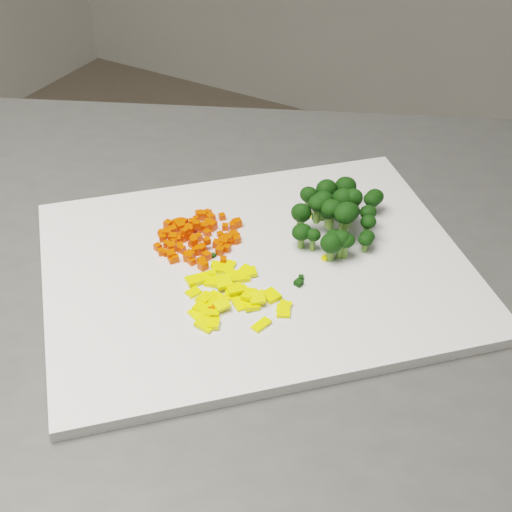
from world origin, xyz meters
The scene contains 166 objects.
counter_block centered at (0.07, 0.04, 0.45)m, with size 1.05×0.74×0.90m, color #3F3F3D.
cutting_board centered at (0.03, -0.01, 0.91)m, with size 0.46×0.35×0.01m, color silver.
carrot_pile centered at (-0.05, 0.00, 0.93)m, with size 0.10×0.10×0.03m, color #F13102, non-canonical shape.
pepper_pile centered at (0.04, -0.07, 0.92)m, with size 0.12×0.12×0.02m, color #FFEA0D, non-canonical shape.
broccoli_pile centered at (0.08, 0.09, 0.94)m, with size 0.12×0.12×0.06m, color black, non-canonical shape.
carrot_cube_0 centered at (-0.07, -0.02, 0.92)m, with size 0.01×0.01×0.01m, color #F13102.
carrot_cube_1 centered at (-0.04, -0.04, 0.92)m, with size 0.01×0.01×0.01m, color #F13102.
carrot_cube_2 centered at (-0.08, 0.00, 0.92)m, with size 0.01×0.01×0.01m, color #F13102.
carrot_cube_3 centered at (-0.08, -0.02, 0.92)m, with size 0.01×0.01×0.01m, color #F13102.
carrot_cube_4 centered at (-0.02, -0.03, 0.92)m, with size 0.01×0.01×0.01m, color #F13102.
carrot_cube_5 centered at (-0.01, 0.02, 0.92)m, with size 0.01×0.01×0.01m, color #F13102.
carrot_cube_6 centered at (-0.02, 0.00, 0.92)m, with size 0.01×0.01×0.01m, color #F13102.
carrot_cube_7 centered at (-0.07, 0.04, 0.92)m, with size 0.01×0.01×0.01m, color #F13102.
carrot_cube_8 centered at (-0.02, -0.04, 0.92)m, with size 0.01×0.01×0.01m, color #F13102.
carrot_cube_9 centered at (-0.07, -0.03, 0.92)m, with size 0.01×0.01×0.01m, color #F13102.
carrot_cube_10 centered at (-0.05, 0.02, 0.92)m, with size 0.01×0.01×0.01m, color #F13102.
carrot_cube_11 centered at (-0.07, -0.04, 0.92)m, with size 0.01×0.01×0.01m, color #F13102.
carrot_cube_12 centered at (-0.01, 0.01, 0.92)m, with size 0.01×0.01×0.01m, color #F13102.
carrot_cube_13 centered at (-0.08, -0.01, 0.92)m, with size 0.01×0.01×0.01m, color #F13102.
carrot_cube_14 centered at (-0.01, -0.01, 0.92)m, with size 0.01×0.01×0.01m, color #F13102.
carrot_cube_15 centered at (-0.02, 0.01, 0.92)m, with size 0.01×0.01×0.01m, color #F13102.
carrot_cube_16 centered at (-0.02, 0.00, 0.92)m, with size 0.01×0.01×0.01m, color #F13102.
carrot_cube_17 centered at (-0.09, -0.02, 0.92)m, with size 0.01×0.01×0.01m, color #F13102.
carrot_cube_18 centered at (-0.07, 0.00, 0.92)m, with size 0.01×0.01×0.01m, color #F13102.
carrot_cube_19 centered at (-0.07, 0.03, 0.92)m, with size 0.01×0.01×0.01m, color #F13102.
carrot_cube_20 centered at (-0.02, -0.04, 0.92)m, with size 0.01×0.01×0.01m, color #F13102.
carrot_cube_21 centered at (-0.06, -0.01, 0.92)m, with size 0.01×0.01×0.01m, color #F13102.
carrot_cube_22 centered at (-0.06, -0.01, 0.92)m, with size 0.01×0.01×0.01m, color #F13102.
carrot_cube_23 centered at (-0.07, -0.01, 0.92)m, with size 0.01×0.01×0.01m, color #F13102.
carrot_cube_24 centered at (-0.02, 0.01, 0.92)m, with size 0.01×0.01×0.01m, color #F13102.
carrot_cube_25 centered at (-0.08, 0.00, 0.92)m, with size 0.01×0.01×0.01m, color #F13102.
carrot_cube_26 centered at (-0.06, -0.05, 0.92)m, with size 0.01×0.01×0.01m, color #F13102.
carrot_cube_27 centered at (-0.04, -0.04, 0.92)m, with size 0.01×0.01×0.01m, color #F13102.
carrot_cube_28 centered at (-0.07, 0.04, 0.92)m, with size 0.01×0.01×0.01m, color #F13102.
carrot_cube_29 centered at (-0.08, -0.01, 0.92)m, with size 0.01×0.01×0.01m, color #F13102.
carrot_cube_30 centered at (-0.01, 0.01, 0.92)m, with size 0.01×0.01×0.01m, color #F13102.
carrot_cube_31 centered at (-0.05, -0.05, 0.92)m, with size 0.01×0.01×0.01m, color #F13102.
carrot_cube_32 centered at (-0.07, -0.02, 0.92)m, with size 0.01×0.01×0.01m, color #F13102.
carrot_cube_33 centered at (-0.06, 0.01, 0.92)m, with size 0.01×0.01×0.01m, color #F13102.
carrot_cube_34 centered at (-0.05, 0.03, 0.92)m, with size 0.01×0.01×0.01m, color #F13102.
carrot_cube_35 centered at (-0.05, 0.02, 0.92)m, with size 0.01×0.01×0.01m, color #F13102.
carrot_cube_36 centered at (-0.04, 0.01, 0.92)m, with size 0.01×0.01×0.01m, color #F13102.
carrot_cube_37 centered at (-0.02, -0.04, 0.92)m, with size 0.01×0.01×0.01m, color #F13102.
carrot_cube_38 centered at (-0.06, 0.04, 0.92)m, with size 0.01×0.01×0.01m, color #F13102.
carrot_cube_39 centered at (-0.02, 0.04, 0.92)m, with size 0.01×0.01×0.01m, color #F13102.
carrot_cube_40 centered at (-0.05, 0.02, 0.92)m, with size 0.01×0.01×0.01m, color #F13102.
carrot_cube_41 centered at (-0.06, -0.03, 0.92)m, with size 0.01×0.01×0.01m, color #F13102.
carrot_cube_42 centered at (-0.05, -0.01, 0.92)m, with size 0.01×0.01×0.01m, color #F13102.
carrot_cube_43 centered at (-0.08, 0.01, 0.92)m, with size 0.01×0.01×0.01m, color #F13102.
carrot_cube_44 centered at (-0.04, -0.03, 0.92)m, with size 0.01×0.01×0.01m, color #F13102.
carrot_cube_45 centered at (-0.04, -0.02, 0.92)m, with size 0.01×0.01×0.01m, color #F13102.
carrot_cube_46 centered at (-0.03, 0.02, 0.92)m, with size 0.01×0.01×0.01m, color #F13102.
carrot_cube_47 centered at (-0.06, 0.02, 0.92)m, with size 0.01×0.01×0.01m, color #F13102.
carrot_cube_48 centered at (-0.03, 0.03, 0.92)m, with size 0.01×0.01×0.01m, color #F13102.
carrot_cube_49 centered at (-0.06, -0.04, 0.92)m, with size 0.01×0.01×0.01m, color #F13102.
carrot_cube_50 centered at (-0.08, -0.04, 0.92)m, with size 0.01×0.01×0.01m, color #F13102.
carrot_cube_51 centered at (-0.02, 0.02, 0.92)m, with size 0.01×0.01×0.01m, color #F13102.
carrot_cube_52 centered at (-0.02, -0.03, 0.92)m, with size 0.01×0.01×0.01m, color #F13102.
carrot_cube_53 centered at (-0.06, 0.01, 0.92)m, with size 0.01×0.01×0.01m, color #F13102.
carrot_cube_54 centered at (-0.03, -0.01, 0.92)m, with size 0.01×0.01×0.01m, color #F13102.
carrot_cube_55 centered at (-0.03, -0.04, 0.92)m, with size 0.01×0.01×0.01m, color #F13102.
carrot_cube_56 centered at (-0.02, 0.02, 0.92)m, with size 0.01×0.01×0.01m, color #F13102.
carrot_cube_57 centered at (-0.08, 0.01, 0.92)m, with size 0.01×0.01×0.01m, color #F13102.
carrot_cube_58 centered at (-0.02, 0.01, 0.92)m, with size 0.01×0.01×0.01m, color #F13102.
carrot_cube_59 centered at (-0.03, -0.02, 0.92)m, with size 0.01×0.01×0.01m, color #F13102.
carrot_cube_60 centered at (-0.03, -0.02, 0.92)m, with size 0.01×0.01×0.01m, color #F13102.
carrot_cube_61 centered at (-0.05, 0.05, 0.92)m, with size 0.01×0.01×0.01m, color #F13102.
carrot_cube_62 centered at (-0.07, 0.02, 0.92)m, with size 0.01×0.01×0.01m, color #F13102.
carrot_cube_63 centered at (-0.07, -0.02, 0.92)m, with size 0.01×0.01×0.01m, color #F13102.
carrot_cube_64 centered at (-0.03, 0.04, 0.92)m, with size 0.01×0.01×0.01m, color #F13102.
carrot_cube_65 centered at (-0.03, 0.04, 0.92)m, with size 0.01×0.01×0.01m, color #F13102.
carrot_cube_66 centered at (-0.05, -0.03, 0.92)m, with size 0.01×0.01×0.01m, color #F13102.
carrot_cube_67 centered at (-0.07, -0.02, 0.92)m, with size 0.01×0.01×0.01m, color #F13102.
carrot_cube_68 centered at (0.00, -0.02, 0.92)m, with size 0.01×0.01×0.01m, color #F13102.
carrot_cube_69 centered at (-0.02, 0.01, 0.92)m, with size 0.01×0.01×0.01m, color #F13102.
carrot_cube_70 centered at (-0.02, 0.01, 0.92)m, with size 0.01×0.01×0.01m, color #F13102.
carrot_cube_71 centered at (-0.05, 0.00, 0.92)m, with size 0.01×0.01×0.01m, color #F13102.
carrot_cube_72 centered at (-0.01, 0.00, 0.92)m, with size 0.01×0.01×0.01m, color #F13102.
carrot_cube_73 centered at (-0.05, -0.02, 0.92)m, with size 0.01×0.01×0.01m, color #F13102.
carrot_cube_74 centered at (-0.04, -0.04, 0.92)m, with size 0.01×0.01×0.01m, color #F13102.
carrot_cube_75 centered at (-0.09, 0.00, 0.92)m, with size 0.01×0.01×0.01m, color #F13102.
carrot_cube_76 centered at (-0.02, 0.00, 0.92)m, with size 0.01×0.01×0.01m, color #F13102.
carrot_cube_77 centered at (-0.06, -0.01, 0.92)m, with size 0.01×0.01×0.01m, color #F13102.
carrot_cube_78 centered at (-0.07, -0.04, 0.92)m, with size 0.01×0.01×0.01m, color #F13102.
carrot_cube_79 centered at (-0.01, 0.02, 0.92)m, with size 0.01×0.01×0.01m, color #F13102.
carrot_cube_80 centered at (-0.06, -0.03, 0.92)m, with size 0.01×0.01×0.01m, color #F13102.
carrot_cube_81 centered at (-0.07, 0.04, 0.92)m, with size 0.01×0.01×0.01m, color #F13102.
pepper_chunk_0 centered at (0.02, -0.04, 0.91)m, with size 0.02×0.02×0.00m, color #FFEA0D.
pepper_chunk_1 centered at (0.03, -0.07, 0.91)m, with size 0.01×0.01×0.00m, color #FFEA0D.
pepper_chunk_2 centered at (0.02, -0.10, 0.91)m, with size 0.02×0.01×0.00m, color #FFEA0D.
pepper_chunk_3 centered at (-0.01, -0.03, 0.91)m, with size 0.01×0.01×0.00m, color #FFEA0D.
pepper_chunk_4 centered at (0.06, -0.06, 0.92)m, with size 0.02×0.02×0.00m, color #FFEA0D.
pepper_chunk_5 centered at (0.03, -0.04, 0.91)m, with size 0.02×0.01×0.00m, color #FFEA0D.
pepper_chunk_6 centered at (0.00, -0.08, 0.91)m, with size 0.01×0.01×0.00m, color #FFEA0D.
pepper_chunk_7 centered at (0.03, -0.06, 0.91)m, with size 0.01×0.01×0.00m, color #FFEA0D.
pepper_chunk_8 centered at (0.03, -0.12, 0.91)m, with size 0.02×0.02×0.00m, color #FFEA0D.
pepper_chunk_9 centered at (0.02, -0.09, 0.91)m, with size 0.01×0.01×0.00m, color #FFEA0D.
pepper_chunk_10 centered at (0.07, -0.05, 0.91)m, with size 0.02×0.02×0.00m, color #FFEA0D.
pepper_chunk_11 centered at (0.06, -0.07, 0.91)m, with size 0.02×0.02×0.00m, color #FFEA0D.
pepper_chunk_12 centered at (0.04, -0.06, 0.92)m, with size 0.01×0.02×0.00m, color #FFEA0D.
pepper_chunk_13 centered at (0.05, -0.06, 0.92)m, with size 0.02×0.01×0.00m, color #FFEA0D.
pepper_chunk_14 centered at (0.03, -0.10, 0.91)m, with size 0.01×0.01×0.00m, color #FFEA0D.
pepper_chunk_15 centered at (0.02, -0.11, 0.91)m, with size 0.02×0.01×0.00m, color #FFEA0D.
pepper_chunk_16 centered at (0.03, -0.03, 0.91)m, with size 0.02×0.02×0.00m, color #FFEA0D.
pepper_chunk_17 centered at (0.05, -0.06, 0.91)m, with size 0.02×0.01×0.00m, color #FFEA0D.
pepper_chunk_18 centered at (0.01, -0.06, 0.91)m, with size 0.01×0.01×0.00m, color #FFEA0D.
pepper_chunk_19 centered at (0.09, -0.06, 0.91)m, with size 0.01×0.02×0.00m, color #FFEA0D.
pepper_chunk_20 centered at (0.03, -0.10, 0.91)m, with size 0.01×0.02×0.00m, color #FFEA0D.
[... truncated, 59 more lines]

